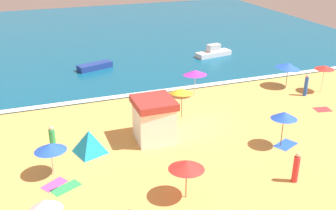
{
  "coord_description": "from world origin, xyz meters",
  "views": [
    {
      "loc": [
        -10.55,
        -23.43,
        12.39
      ],
      "look_at": [
        -1.37,
        1.76,
        0.8
      ],
      "focal_mm": 42.96,
      "sensor_mm": 36.0,
      "label": 1
    }
  ],
  "objects_px": {
    "beach_umbrella_7": "(182,91)",
    "beachgoer_1": "(296,168)",
    "beachgoer_7": "(306,85)",
    "small_boat_1": "(214,52)",
    "beach_umbrella_1": "(325,67)",
    "beach_umbrella_3": "(288,66)",
    "beach_umbrella_5": "(45,205)",
    "lifeguard_cabana": "(154,119)",
    "small_boat_0": "(95,66)",
    "beach_umbrella_2": "(50,147)",
    "beachgoer_5": "(53,140)",
    "beach_umbrella_4": "(284,115)",
    "beach_umbrella_0": "(186,165)",
    "beach_umbrella_6": "(195,73)",
    "beach_tent": "(90,142)"
  },
  "relations": [
    {
      "from": "small_boat_0",
      "to": "small_boat_1",
      "type": "bearing_deg",
      "value": 0.39
    },
    {
      "from": "beach_umbrella_2",
      "to": "beach_umbrella_4",
      "type": "xyz_separation_m",
      "value": [
        13.74,
        -1.56,
        0.39
      ]
    },
    {
      "from": "lifeguard_cabana",
      "to": "small_boat_0",
      "type": "relative_size",
      "value": 0.78
    },
    {
      "from": "beach_umbrella_1",
      "to": "beach_tent",
      "type": "height_order",
      "value": "beach_umbrella_1"
    },
    {
      "from": "beachgoer_5",
      "to": "beach_umbrella_5",
      "type": "bearing_deg",
      "value": -96.93
    },
    {
      "from": "beachgoer_1",
      "to": "small_boat_0",
      "type": "relative_size",
      "value": 0.49
    },
    {
      "from": "beach_umbrella_4",
      "to": "beachgoer_1",
      "type": "bearing_deg",
      "value": -113.94
    },
    {
      "from": "lifeguard_cabana",
      "to": "beach_umbrella_2",
      "type": "xyz_separation_m",
      "value": [
        -6.56,
        -2.04,
        0.3
      ]
    },
    {
      "from": "beach_umbrella_7",
      "to": "beachgoer_1",
      "type": "xyz_separation_m",
      "value": [
        2.71,
        -9.63,
        -1.25
      ]
    },
    {
      "from": "beach_umbrella_3",
      "to": "beach_umbrella_5",
      "type": "height_order",
      "value": "beach_umbrella_3"
    },
    {
      "from": "beach_umbrella_4",
      "to": "small_boat_1",
      "type": "xyz_separation_m",
      "value": [
        4.64,
        19.14,
        -1.6
      ]
    },
    {
      "from": "beach_umbrella_4",
      "to": "beach_umbrella_7",
      "type": "height_order",
      "value": "beach_umbrella_4"
    },
    {
      "from": "beachgoer_1",
      "to": "beach_umbrella_3",
      "type": "bearing_deg",
      "value": 56.56
    },
    {
      "from": "beachgoer_1",
      "to": "beachgoer_7",
      "type": "bearing_deg",
      "value": 50.23
    },
    {
      "from": "beachgoer_7",
      "to": "beach_umbrella_7",
      "type": "bearing_deg",
      "value": -177.47
    },
    {
      "from": "beach_umbrella_3",
      "to": "beachgoer_1",
      "type": "xyz_separation_m",
      "value": [
        -8.18,
        -12.39,
        -1.08
      ]
    },
    {
      "from": "lifeguard_cabana",
      "to": "small_boat_0",
      "type": "xyz_separation_m",
      "value": [
        -0.99,
        15.44,
        -1.04
      ]
    },
    {
      "from": "beach_umbrella_4",
      "to": "beach_umbrella_1",
      "type": "bearing_deg",
      "value": 38.08
    },
    {
      "from": "beach_tent",
      "to": "beach_umbrella_5",
      "type": "bearing_deg",
      "value": -114.13
    },
    {
      "from": "beachgoer_1",
      "to": "beachgoer_5",
      "type": "distance_m",
      "value": 14.18
    },
    {
      "from": "beach_umbrella_2",
      "to": "lifeguard_cabana",
      "type": "bearing_deg",
      "value": 17.3
    },
    {
      "from": "beach_umbrella_0",
      "to": "small_boat_1",
      "type": "xyz_separation_m",
      "value": [
        12.26,
        22.01,
        -1.37
      ]
    },
    {
      "from": "lifeguard_cabana",
      "to": "beach_umbrella_7",
      "type": "bearing_deg",
      "value": 40.25
    },
    {
      "from": "small_boat_0",
      "to": "beach_umbrella_3",
      "type": "bearing_deg",
      "value": -34.78
    },
    {
      "from": "beach_tent",
      "to": "small_boat_0",
      "type": "distance_m",
      "value": 16.08
    },
    {
      "from": "beach_umbrella_6",
      "to": "beach_tent",
      "type": "height_order",
      "value": "beach_umbrella_6"
    },
    {
      "from": "small_boat_0",
      "to": "beach_umbrella_5",
      "type": "bearing_deg",
      "value": -105.51
    },
    {
      "from": "beach_umbrella_3",
      "to": "beach_umbrella_7",
      "type": "xyz_separation_m",
      "value": [
        -10.89,
        -2.76,
        0.17
      ]
    },
    {
      "from": "beach_tent",
      "to": "beach_umbrella_0",
      "type": "bearing_deg",
      "value": -58.61
    },
    {
      "from": "beach_umbrella_5",
      "to": "beachgoer_7",
      "type": "distance_m",
      "value": 23.45
    },
    {
      "from": "beach_umbrella_2",
      "to": "beach_tent",
      "type": "relative_size",
      "value": 0.85
    },
    {
      "from": "beach_umbrella_6",
      "to": "small_boat_0",
      "type": "height_order",
      "value": "beach_umbrella_6"
    },
    {
      "from": "beach_tent",
      "to": "beachgoer_1",
      "type": "relative_size",
      "value": 1.33
    },
    {
      "from": "beach_umbrella_4",
      "to": "beach_umbrella_5",
      "type": "height_order",
      "value": "beach_umbrella_4"
    },
    {
      "from": "beach_umbrella_1",
      "to": "beach_umbrella_4",
      "type": "distance_m",
      "value": 11.0
    },
    {
      "from": "beach_umbrella_7",
      "to": "beach_tent",
      "type": "relative_size",
      "value": 1.02
    },
    {
      "from": "beach_umbrella_0",
      "to": "beach_umbrella_6",
      "type": "xyz_separation_m",
      "value": [
        5.93,
        12.53,
        0.1
      ]
    },
    {
      "from": "beachgoer_7",
      "to": "beach_umbrella_1",
      "type": "bearing_deg",
      "value": 7.69
    },
    {
      "from": "beach_tent",
      "to": "beach_umbrella_1",
      "type": "bearing_deg",
      "value": 9.84
    },
    {
      "from": "beach_umbrella_2",
      "to": "beach_umbrella_3",
      "type": "distance_m",
      "value": 21.58
    },
    {
      "from": "lifeguard_cabana",
      "to": "beachgoer_7",
      "type": "xyz_separation_m",
      "value": [
        14.01,
        2.93,
        -0.53
      ]
    },
    {
      "from": "beachgoer_1",
      "to": "beachgoer_7",
      "type": "xyz_separation_m",
      "value": [
        8.43,
        10.12,
        0.08
      ]
    },
    {
      "from": "beach_umbrella_0",
      "to": "beach_umbrella_1",
      "type": "height_order",
      "value": "beach_umbrella_1"
    },
    {
      "from": "beachgoer_7",
      "to": "small_boat_1",
      "type": "distance_m",
      "value": 12.8
    },
    {
      "from": "beach_umbrella_1",
      "to": "beach_tent",
      "type": "distance_m",
      "value": 20.39
    },
    {
      "from": "lifeguard_cabana",
      "to": "beach_tent",
      "type": "height_order",
      "value": "lifeguard_cabana"
    },
    {
      "from": "small_boat_0",
      "to": "small_boat_1",
      "type": "height_order",
      "value": "small_boat_1"
    },
    {
      "from": "beach_umbrella_1",
      "to": "beach_umbrella_4",
      "type": "xyz_separation_m",
      "value": [
        -8.66,
        -6.78,
        -0.02
      ]
    },
    {
      "from": "beach_umbrella_6",
      "to": "small_boat_1",
      "type": "relative_size",
      "value": 0.55
    },
    {
      "from": "beach_umbrella_6",
      "to": "beachgoer_1",
      "type": "xyz_separation_m",
      "value": [
        0.1,
        -13.24,
        -1.16
      ]
    }
  ]
}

